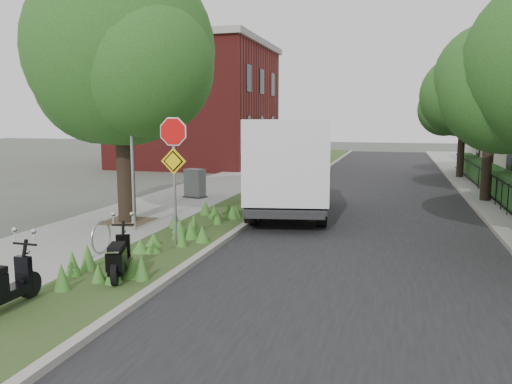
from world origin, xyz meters
TOP-DOWN VIEW (x-y plane):
  - ground at (0.00, 0.00)m, footprint 120.00×120.00m
  - sidewalk_near at (-4.25, 10.00)m, footprint 3.50×60.00m
  - verge at (-1.50, 10.00)m, footprint 2.00×60.00m
  - kerb_near at (-0.50, 10.00)m, footprint 0.20×60.00m
  - road at (3.00, 10.00)m, footprint 7.00×60.00m
  - kerb_far at (6.50, 10.00)m, footprint 0.20×60.00m
  - street_tree_main at (-4.08, 2.86)m, footprint 6.21×5.54m
  - bare_post at (-3.20, 1.80)m, footprint 0.08×0.08m
  - bike_hoop at (-2.70, -0.60)m, footprint 0.06×0.78m
  - sign_assembly at (-1.40, 0.58)m, footprint 0.94×0.08m
  - fence_far at (7.20, 10.00)m, footprint 0.04×24.00m
  - hedge_far at (7.90, 10.00)m, footprint 1.00×24.00m
  - brick_building at (-9.50, 22.00)m, footprint 9.40×10.40m
  - far_tree_b at (6.94, 10.05)m, footprint 4.83×4.31m
  - far_tree_c at (6.94, 18.04)m, footprint 4.37×3.89m
  - scooter_near at (-1.33, -2.13)m, footprint 0.68×1.44m
  - box_truck at (0.31, 5.55)m, footprint 3.37×6.26m
  - utility_cabinet at (-3.85, 7.70)m, footprint 0.96×0.77m

SIDE VIEW (x-z plane):
  - ground at x=0.00m, z-range 0.00..0.00m
  - road at x=3.00m, z-range 0.00..0.01m
  - sidewalk_near at x=-4.25m, z-range 0.00..0.12m
  - verge at x=-1.50m, z-range 0.00..0.12m
  - kerb_near at x=-0.50m, z-range 0.00..0.13m
  - kerb_far at x=6.50m, z-range 0.00..0.13m
  - scooter_near at x=-1.33m, z-range 0.11..0.83m
  - bike_hoop at x=-2.70m, z-range 0.11..0.88m
  - utility_cabinet at x=-3.85m, z-range 0.10..1.21m
  - fence_far at x=7.20m, z-range 0.17..1.17m
  - hedge_far at x=7.90m, z-range 0.12..1.22m
  - box_truck at x=0.31m, z-range 0.41..3.10m
  - bare_post at x=-3.20m, z-range 0.12..4.12m
  - sign_assembly at x=-1.40m, z-range 0.72..3.94m
  - far_tree_c at x=6.94m, z-range 0.99..6.92m
  - brick_building at x=-9.50m, z-range 0.06..8.36m
  - far_tree_b at x=6.94m, z-range 1.09..7.65m
  - street_tree_main at x=-4.08m, z-range 0.97..8.63m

